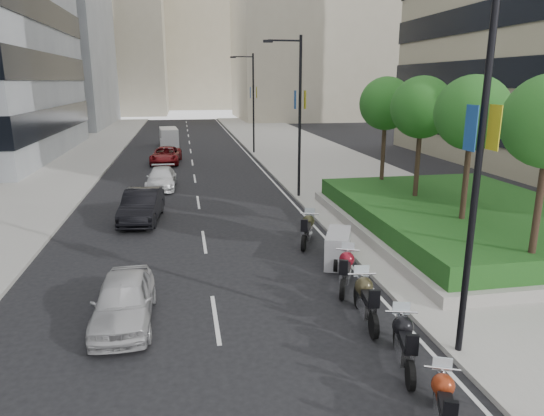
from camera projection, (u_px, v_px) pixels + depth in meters
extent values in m
plane|color=black|center=(299.00, 400.00, 10.35)|extent=(160.00, 160.00, 0.00)
cube|color=#9E9B93|center=(320.00, 162.00, 40.44)|extent=(10.00, 100.00, 0.15)
cube|color=#9E9B93|center=(53.00, 170.00, 36.77)|extent=(8.00, 100.00, 0.15)
cube|color=silver|center=(257.00, 164.00, 39.53)|extent=(0.12, 100.00, 0.01)
cube|color=silver|center=(193.00, 166.00, 38.63)|extent=(0.12, 100.00, 0.01)
cube|color=gray|center=(22.00, 20.00, 68.95)|extent=(22.00, 26.00, 30.00)
cube|color=#B7AD93|center=(316.00, 15.00, 85.74)|extent=(28.00, 24.00, 36.00)
cube|color=#B7AD93|center=(98.00, 28.00, 98.03)|extent=(26.00, 24.00, 34.00)
cube|color=#B7AD93|center=(195.00, 30.00, 120.04)|extent=(30.00, 24.00, 38.00)
cube|color=#9E9993|center=(465.00, 226.00, 21.52)|extent=(10.00, 14.00, 0.40)
cube|color=#154C1C|center=(467.00, 213.00, 21.37)|extent=(9.40, 13.40, 0.80)
cylinder|color=#332319|center=(537.00, 216.00, 14.99)|extent=(0.22, 0.22, 4.00)
cylinder|color=#332319|center=(465.00, 189.00, 18.80)|extent=(0.22, 0.22, 4.00)
sphere|color=#184E18|center=(473.00, 113.00, 18.06)|extent=(2.80, 2.80, 2.80)
cylinder|color=#332319|center=(417.00, 171.00, 22.60)|extent=(0.22, 0.22, 4.00)
sphere|color=#184E18|center=(422.00, 107.00, 21.87)|extent=(2.80, 2.80, 2.80)
cylinder|color=#332319|center=(383.00, 158.00, 26.41)|extent=(0.22, 0.22, 4.00)
sphere|color=#184E18|center=(386.00, 103.00, 25.67)|extent=(2.80, 2.80, 2.80)
cylinder|color=black|center=(477.00, 177.00, 10.91)|extent=(0.16, 0.16, 9.00)
cube|color=gold|center=(494.00, 128.00, 10.68)|extent=(0.02, 0.45, 1.00)
cube|color=#1A488F|center=(471.00, 128.00, 10.58)|extent=(0.02, 0.45, 1.00)
cylinder|color=black|center=(300.00, 120.00, 27.08)|extent=(0.16, 0.16, 9.00)
cylinder|color=black|center=(285.00, 40.00, 25.86)|extent=(1.80, 0.10, 0.10)
cube|color=black|center=(268.00, 41.00, 25.72)|extent=(0.50, 0.22, 0.14)
cube|color=gold|center=(305.00, 100.00, 26.85)|extent=(0.02, 0.45, 1.00)
cube|color=#1A488F|center=(295.00, 100.00, 26.75)|extent=(0.02, 0.45, 1.00)
cylinder|color=black|center=(253.00, 105.00, 44.21)|extent=(0.16, 0.16, 9.00)
cylinder|color=black|center=(243.00, 57.00, 42.99)|extent=(1.80, 0.10, 0.10)
cube|color=black|center=(233.00, 57.00, 42.84)|extent=(0.50, 0.22, 0.14)
cube|color=gold|center=(256.00, 92.00, 43.98)|extent=(0.02, 0.45, 1.00)
cube|color=#1A488F|center=(250.00, 93.00, 43.88)|extent=(0.02, 0.45, 1.00)
cylinder|color=black|center=(438.00, 393.00, 10.10)|extent=(0.33, 0.59, 0.59)
cube|color=silver|center=(443.00, 411.00, 9.29)|extent=(0.57, 0.86, 0.40)
sphere|color=maroon|center=(443.00, 385.00, 9.49)|extent=(0.46, 0.46, 0.46)
cube|color=black|center=(447.00, 407.00, 8.94)|extent=(0.52, 0.76, 0.15)
cylinder|color=silver|center=(442.00, 368.00, 9.69)|extent=(0.67, 0.31, 0.05)
cylinder|color=black|center=(410.00, 375.00, 10.64)|extent=(0.29, 0.67, 0.66)
cylinder|color=black|center=(397.00, 336.00, 12.28)|extent=(0.29, 0.67, 0.66)
cube|color=silver|center=(404.00, 349.00, 11.36)|extent=(0.54, 0.95, 0.44)
sphere|color=black|center=(403.00, 326.00, 11.60)|extent=(0.51, 0.51, 0.51)
cube|color=black|center=(408.00, 343.00, 10.97)|extent=(0.49, 0.84, 0.17)
cylinder|color=silver|center=(401.00, 312.00, 11.81)|extent=(0.77, 0.25, 0.05)
cylinder|color=black|center=(374.00, 326.00, 12.77)|extent=(0.22, 0.70, 0.69)
cylinder|color=black|center=(358.00, 297.00, 14.48)|extent=(0.22, 0.70, 0.69)
cube|color=silver|center=(366.00, 305.00, 13.53)|extent=(0.44, 0.97, 0.46)
sphere|color=#342F1C|center=(364.00, 286.00, 13.77)|extent=(0.53, 0.53, 0.53)
cube|color=black|center=(370.00, 299.00, 13.12)|extent=(0.41, 0.86, 0.18)
cylinder|color=silver|center=(362.00, 274.00, 14.00)|extent=(0.82, 0.16, 0.06)
cylinder|color=black|center=(342.00, 289.00, 15.06)|extent=(0.39, 0.65, 0.65)
cylinder|color=black|center=(348.00, 269.00, 16.64)|extent=(0.39, 0.65, 0.65)
cube|color=silver|center=(345.00, 274.00, 15.75)|extent=(0.66, 0.95, 0.44)
sphere|color=maroon|center=(347.00, 259.00, 15.98)|extent=(0.51, 0.51, 0.51)
cube|color=black|center=(345.00, 268.00, 15.37)|extent=(0.60, 0.84, 0.17)
cylinder|color=silver|center=(348.00, 250.00, 16.18)|extent=(0.73, 0.37, 0.05)
cylinder|color=black|center=(336.00, 264.00, 17.26)|extent=(0.33, 0.60, 0.60)
cylinder|color=black|center=(339.00, 249.00, 18.72)|extent=(0.33, 0.60, 0.60)
cube|color=gray|center=(338.00, 248.00, 17.91)|extent=(1.52, 2.18, 1.20)
cylinder|color=black|center=(304.00, 243.00, 19.33)|extent=(0.38, 0.66, 0.67)
cylinder|color=black|center=(310.00, 231.00, 20.95)|extent=(0.38, 0.66, 0.67)
cube|color=silver|center=(307.00, 233.00, 20.04)|extent=(0.66, 0.97, 0.45)
sphere|color=#30301A|center=(308.00, 221.00, 20.27)|extent=(0.52, 0.52, 0.52)
cube|color=black|center=(306.00, 227.00, 19.65)|extent=(0.60, 0.86, 0.17)
cylinder|color=silver|center=(310.00, 214.00, 20.49)|extent=(0.75, 0.36, 0.05)
imported|color=#B3B3B5|center=(124.00, 300.00, 13.50)|extent=(1.60, 3.98, 1.36)
imported|color=black|center=(142.00, 206.00, 23.41)|extent=(2.01, 4.76, 1.53)
imported|color=silver|center=(161.00, 178.00, 30.65)|extent=(1.93, 4.44, 1.27)
imported|color=maroon|center=(166.00, 155.00, 39.88)|extent=(2.65, 5.08, 1.37)
cube|color=silver|center=(169.00, 137.00, 50.43)|extent=(2.06, 4.59, 1.88)
cube|color=silver|center=(169.00, 144.00, 48.93)|extent=(1.78, 1.21, 0.98)
cylinder|color=black|center=(162.00, 145.00, 48.93)|extent=(0.22, 0.63, 0.63)
cylinder|color=black|center=(176.00, 145.00, 49.18)|extent=(0.22, 0.63, 0.63)
cylinder|color=black|center=(163.00, 142.00, 51.82)|extent=(0.22, 0.63, 0.63)
cylinder|color=black|center=(176.00, 141.00, 52.07)|extent=(0.22, 0.63, 0.63)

